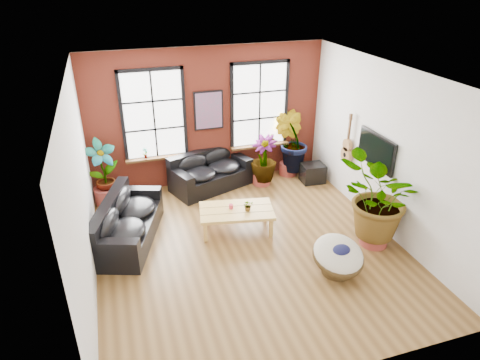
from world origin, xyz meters
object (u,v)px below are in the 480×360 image
object	(u,v)px
sofa_back	(209,172)
papasan_chair	(338,256)
coffee_table	(236,212)
sofa_left	(126,223)

from	to	relation	value
sofa_back	papasan_chair	world-z (taller)	sofa_back
coffee_table	papasan_chair	world-z (taller)	papasan_chair
sofa_left	coffee_table	bearing A→B (deg)	-78.76
papasan_chair	sofa_back	bearing A→B (deg)	103.71
sofa_back	papasan_chair	size ratio (longest dim) A/B	2.09
coffee_table	sofa_back	bearing A→B (deg)	102.34
coffee_table	sofa_left	bearing A→B (deg)	-177.09
sofa_back	papasan_chair	xyz separation A→B (m)	(1.42, -4.13, -0.04)
coffee_table	papasan_chair	size ratio (longest dim) A/B	1.60
sofa_left	papasan_chair	distance (m)	4.31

